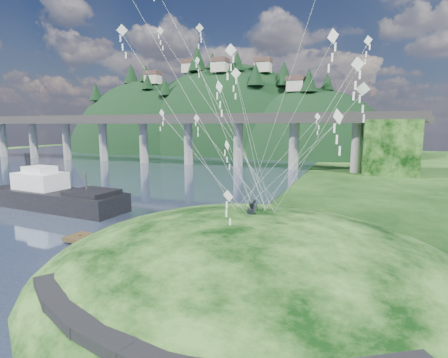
% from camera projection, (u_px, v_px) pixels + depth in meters
% --- Properties ---
extents(ground, '(320.00, 320.00, 0.00)m').
position_uv_depth(ground, '(150.00, 273.00, 27.86)').
color(ground, black).
rests_on(ground, ground).
extents(grass_hill, '(36.00, 32.00, 13.00)m').
position_uv_depth(grass_hill, '(253.00, 297.00, 27.08)').
color(grass_hill, black).
rests_on(grass_hill, ground).
extents(footpath, '(22.29, 5.84, 0.83)m').
position_uv_depth(footpath, '(170.00, 339.00, 15.90)').
color(footpath, black).
rests_on(footpath, ground).
extents(bridge, '(160.00, 11.00, 15.00)m').
position_uv_depth(bridge, '(206.00, 132.00, 100.39)').
color(bridge, '#2D2B2B').
rests_on(bridge, ground).
extents(far_ridge, '(153.00, 70.00, 94.50)m').
position_uv_depth(far_ridge, '(218.00, 168.00, 157.14)').
color(far_ridge, black).
rests_on(far_ridge, ground).
extents(work_barge, '(22.29, 7.53, 7.67)m').
position_uv_depth(work_barge, '(54.00, 195.00, 49.56)').
color(work_barge, black).
rests_on(work_barge, ground).
extents(wooden_dock, '(15.75, 3.05, 1.12)m').
position_uv_depth(wooden_dock, '(134.00, 247.00, 32.59)').
color(wooden_dock, '#3A2D17').
rests_on(wooden_dock, ground).
extents(kite_flyers, '(1.21, 2.39, 1.96)m').
position_uv_depth(kite_flyers, '(253.00, 200.00, 27.14)').
color(kite_flyers, '#23272F').
rests_on(kite_flyers, ground).
extents(kite_swarm, '(18.80, 15.26, 22.26)m').
position_uv_depth(kite_swarm, '(229.00, 62.00, 25.21)').
color(kite_swarm, white).
rests_on(kite_swarm, ground).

